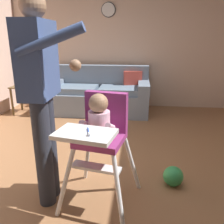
% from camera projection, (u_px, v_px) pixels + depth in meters
% --- Properties ---
extents(ground, '(6.12, 7.10, 0.10)m').
position_uv_depth(ground, '(107.00, 182.00, 2.41)').
color(ground, '#966641').
extents(wall_far, '(5.32, 0.06, 2.73)m').
position_uv_depth(wall_far, '(126.00, 38.00, 4.62)').
color(wall_far, beige).
rests_on(wall_far, ground).
extents(couch, '(1.87, 0.86, 0.86)m').
position_uv_depth(couch, '(100.00, 95.00, 4.49)').
color(couch, slate).
rests_on(couch, ground).
extents(high_chair, '(0.71, 0.80, 0.98)m').
position_uv_depth(high_chair, '(100.00, 129.00, 1.87)').
color(high_chair, white).
rests_on(high_chair, ground).
extents(adult_standing, '(0.52, 0.49, 1.68)m').
position_uv_depth(adult_standing, '(42.00, 94.00, 1.82)').
color(adult_standing, '#292D38').
rests_on(adult_standing, ground).
extents(toy_ball, '(0.19, 0.19, 0.19)m').
position_uv_depth(toy_ball, '(173.00, 176.00, 2.26)').
color(toy_ball, green).
rests_on(toy_ball, ground).
extents(side_table, '(0.40, 0.40, 0.52)m').
position_uv_depth(side_table, '(24.00, 93.00, 4.38)').
color(side_table, brown).
rests_on(side_table, ground).
extents(sippy_cup, '(0.07, 0.07, 0.10)m').
position_uv_depth(sippy_cup, '(25.00, 83.00, 4.32)').
color(sippy_cup, gold).
rests_on(sippy_cup, side_table).
extents(wall_clock, '(0.28, 0.04, 0.28)m').
position_uv_depth(wall_clock, '(108.00, 10.00, 4.46)').
color(wall_clock, white).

